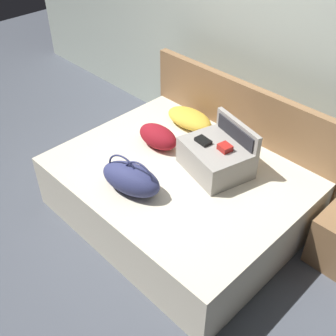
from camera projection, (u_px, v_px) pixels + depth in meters
The scene contains 8 objects.
ground_plane at pixel (146, 237), 3.72m from camera, with size 12.00×12.00×0.00m, color #4C515B.
back_wall at pixel (275, 46), 3.80m from camera, with size 8.00×0.10×2.60m, color #B7C1B2.
bed at pixel (178, 194), 3.77m from camera, with size 2.10×1.63×0.54m, color beige.
headboard at pixel (239, 132), 4.07m from camera, with size 2.14×0.08×1.06m, color olive.
hard_case_large at pixel (216, 155), 3.53m from camera, with size 0.65×0.59×0.42m.
duffel_bag at pixel (131, 178), 3.33m from camera, with size 0.58×0.38×0.33m.
pillow_near_headboard at pixel (158, 137), 3.83m from camera, with size 0.42×0.24×0.20m, color maroon.
pillow_center_head at pixel (189, 118), 4.13m from camera, with size 0.51×0.30×0.14m, color gold.
Camera 1 is at (1.92, -1.61, 2.82)m, focal length 44.44 mm.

